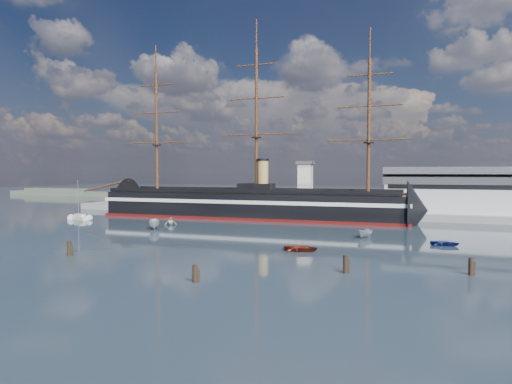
% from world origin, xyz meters
% --- Properties ---
extents(ground, '(600.00, 600.00, 0.00)m').
position_xyz_m(ground, '(0.00, 40.00, 0.00)').
color(ground, '#1D2932').
rests_on(ground, ground).
extents(quay, '(180.00, 18.00, 2.00)m').
position_xyz_m(quay, '(10.00, 76.00, 0.00)').
color(quay, slate).
rests_on(quay, ground).
extents(warehouse, '(63.00, 21.00, 11.60)m').
position_xyz_m(warehouse, '(58.00, 80.00, 7.98)').
color(warehouse, '#B7BABC').
rests_on(warehouse, ground).
extents(quay_tower, '(5.00, 5.00, 15.00)m').
position_xyz_m(quay_tower, '(3.00, 73.00, 9.75)').
color(quay_tower, silver).
rests_on(quay_tower, ground).
extents(shoreline, '(120.00, 10.00, 4.00)m').
position_xyz_m(shoreline, '(-139.23, 135.00, 1.45)').
color(shoreline, '#3F4C38').
rests_on(shoreline, ground).
extents(warship, '(113.13, 19.13, 53.94)m').
position_xyz_m(warship, '(-12.34, 60.00, 4.04)').
color(warship, black).
rests_on(warship, ground).
extents(sailboat, '(7.39, 4.35, 11.36)m').
position_xyz_m(sailboat, '(-54.65, 38.80, 0.72)').
color(sailboat, beige).
rests_on(sailboat, ground).
extents(motorboat_a, '(7.74, 6.14, 2.96)m').
position_xyz_m(motorboat_a, '(-23.20, 28.85, 0.00)').
color(motorboat_a, silver).
rests_on(motorboat_a, ground).
extents(motorboat_b, '(1.58, 3.68, 1.70)m').
position_xyz_m(motorboat_b, '(16.62, 13.22, 0.00)').
color(motorboat_b, maroon).
rests_on(motorboat_b, ground).
extents(motorboat_c, '(5.92, 4.25, 2.23)m').
position_xyz_m(motorboat_c, '(25.52, 32.52, 0.00)').
color(motorboat_c, gray).
rests_on(motorboat_c, ground).
extents(motorboat_d, '(6.25, 4.93, 2.11)m').
position_xyz_m(motorboat_d, '(-24.00, 37.50, 0.00)').
color(motorboat_d, white).
rests_on(motorboat_d, ground).
extents(motorboat_e, '(1.64, 3.30, 1.48)m').
position_xyz_m(motorboat_e, '(40.31, 27.79, 0.00)').
color(motorboat_e, navy).
rests_on(motorboat_e, ground).
extents(piling_near_left, '(0.64, 0.64, 3.15)m').
position_xyz_m(piling_near_left, '(-18.06, -3.59, 0.00)').
color(piling_near_left, black).
rests_on(piling_near_left, ground).
extents(piling_near_mid, '(0.64, 0.64, 2.92)m').
position_xyz_m(piling_near_mid, '(9.28, -11.49, 0.00)').
color(piling_near_mid, black).
rests_on(piling_near_mid, ground).
extents(piling_near_right, '(0.64, 0.64, 3.15)m').
position_xyz_m(piling_near_right, '(26.14, -0.27, 0.00)').
color(piling_near_right, black).
rests_on(piling_near_right, ground).
extents(piling_far_right, '(0.64, 0.64, 3.06)m').
position_xyz_m(piling_far_right, '(41.94, 4.29, 0.00)').
color(piling_far_right, black).
rests_on(piling_far_right, ground).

